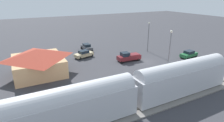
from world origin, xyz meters
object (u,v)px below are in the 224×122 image
object	(u,v)px
sedan_tan	(84,54)
pedestrian_waiting_far	(184,70)
passenger_train	(68,107)
station_building	(38,61)
pedestrian_on_platform	(166,75)
light_pole_near_platform	(170,47)
sedan_charcoal	(87,47)
light_pole_lot_center	(149,33)
sedan_green	(189,54)
pickup_maroon	(129,57)

from	to	relation	value
sedan_tan	pedestrian_waiting_far	bearing A→B (deg)	-146.51
passenger_train	station_building	size ratio (longest dim) A/B	4.85
pedestrian_on_platform	light_pole_near_platform	bearing A→B (deg)	-47.52
station_building	sedan_charcoal	world-z (taller)	station_building
station_building	light_pole_lot_center	xyz separation A→B (m)	(2.15, -27.43, 2.31)
pedestrian_on_platform	sedan_green	xyz separation A→B (m)	(7.51, -14.29, -0.40)
pedestrian_on_platform	light_pole_lot_center	size ratio (longest dim) A/B	0.22
pedestrian_waiting_far	station_building	bearing A→B (deg)	59.55
passenger_train	pedestrian_waiting_far	world-z (taller)	passenger_train
sedan_green	pickup_maroon	distance (m)	14.83
pedestrian_on_platform	pedestrian_waiting_far	world-z (taller)	same
sedan_tan	light_pole_lot_center	bearing A→B (deg)	-100.58
passenger_train	light_pole_near_platform	size ratio (longest dim) A/B	6.11
pedestrian_on_platform	light_pole_near_platform	size ratio (longest dim) A/B	0.21
pedestrian_on_platform	sedan_green	world-z (taller)	pedestrian_on_platform
passenger_train	light_pole_lot_center	distance (m)	33.48
passenger_train	light_pole_lot_center	world-z (taller)	light_pole_lot_center
pedestrian_on_platform	pedestrian_waiting_far	distance (m)	4.65
pedestrian_on_platform	sedan_tan	bearing A→B (deg)	22.35
sedan_tan	light_pole_lot_center	distance (m)	17.37
pedestrian_waiting_far	light_pole_lot_center	bearing A→B (deg)	-14.29
pickup_maroon	sedan_charcoal	bearing A→B (deg)	22.72
station_building	sedan_tan	xyz separation A→B (m)	(5.26, -10.81, -1.66)
station_building	sedan_green	xyz separation A→B (m)	(-6.52, -33.03, -1.66)
passenger_train	sedan_tan	size ratio (longest dim) A/B	10.57
sedan_tan	pedestrian_on_platform	bearing A→B (deg)	-157.65
light_pole_lot_center	sedan_green	bearing A→B (deg)	-147.17
sedan_green	sedan_tan	world-z (taller)	same
passenger_train	pickup_maroon	xyz separation A→B (m)	(16.20, -18.20, -1.83)
station_building	sedan_green	world-z (taller)	station_building
sedan_charcoal	passenger_train	bearing A→B (deg)	156.04
passenger_train	light_pole_near_platform	world-z (taller)	light_pole_near_platform
pedestrian_on_platform	sedan_charcoal	size ratio (longest dim) A/B	0.38
pedestrian_waiting_far	light_pole_lot_center	size ratio (longest dim) A/B	0.22
passenger_train	sedan_green	world-z (taller)	passenger_train
station_building	pedestrian_waiting_far	xyz separation A→B (m)	(-13.74, -23.38, -1.25)
light_pole_near_platform	light_pole_lot_center	distance (m)	14.49
sedan_green	sedan_charcoal	size ratio (longest dim) A/B	1.03
sedan_charcoal	light_pole_near_platform	xyz separation A→B (m)	(-22.14, -8.18, 4.31)
sedan_tan	station_building	bearing A→B (deg)	115.93
pickup_maroon	sedan_tan	bearing A→B (deg)	49.15
sedan_green	sedan_charcoal	bearing A→B (deg)	47.99
pedestrian_waiting_far	sedan_green	xyz separation A→B (m)	(7.23, -9.64, -0.40)
pedestrian_waiting_far	sedan_charcoal	world-z (taller)	pedestrian_waiting_far
sedan_charcoal	light_pole_lot_center	size ratio (longest dim) A/B	0.59
passenger_train	light_pole_near_platform	bearing A→B (deg)	-72.09
pedestrian_on_platform	sedan_tan	size ratio (longest dim) A/B	0.36
light_pole_lot_center	sedan_charcoal	bearing A→B (deg)	57.49
sedan_charcoal	sedan_tan	size ratio (longest dim) A/B	0.94
station_building	light_pole_lot_center	size ratio (longest dim) A/B	1.36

